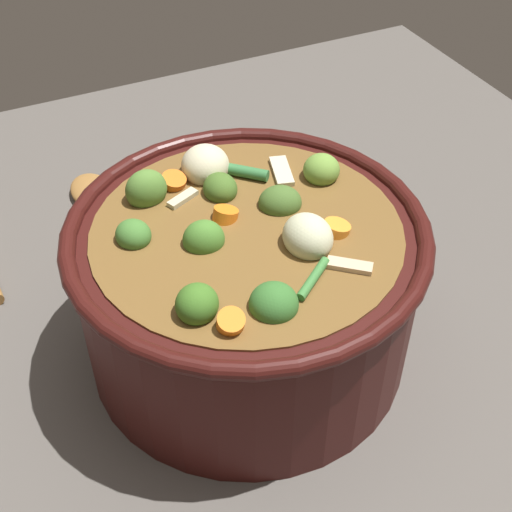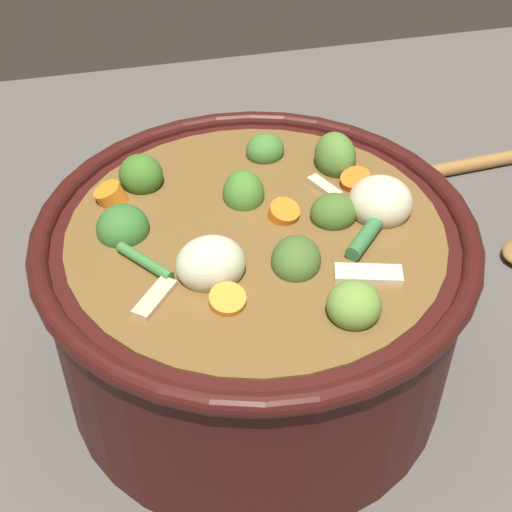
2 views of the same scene
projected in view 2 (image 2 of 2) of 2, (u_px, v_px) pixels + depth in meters
ground_plane at (256, 367)px, 0.61m from camera, size 1.10×1.10×0.00m
cooking_pot at (256, 297)px, 0.56m from camera, size 0.31×0.31×0.17m
wooden_spoon at (500, 207)px, 0.76m from camera, size 0.26×0.19×0.02m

